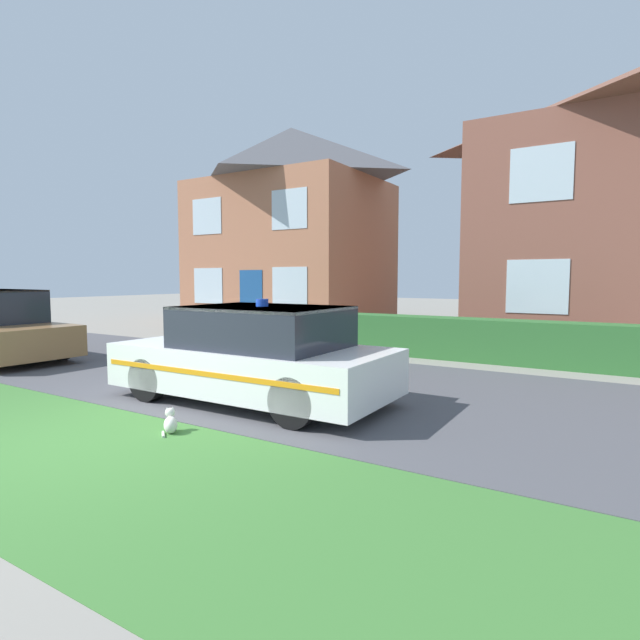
% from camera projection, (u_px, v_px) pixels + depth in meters
% --- Properties ---
extents(ground_plane, '(80.00, 80.00, 0.00)m').
position_uv_depth(ground_plane, '(79.00, 442.00, 5.56)').
color(ground_plane, gray).
extents(road_strip, '(28.00, 5.61, 0.01)m').
position_uv_depth(road_strip, '(285.00, 380.00, 8.87)').
color(road_strip, '#4C4C51').
rests_on(road_strip, ground).
extents(lawn_verge, '(28.00, 2.76, 0.01)m').
position_uv_depth(lawn_verge, '(56.00, 448.00, 5.33)').
color(lawn_verge, '#3D7533').
rests_on(lawn_verge, ground).
extents(garden_hedge, '(10.00, 0.76, 0.93)m').
position_uv_depth(garden_hedge, '(397.00, 335.00, 11.98)').
color(garden_hedge, '#2D662D').
rests_on(garden_hedge, ground).
extents(police_car, '(4.20, 1.89, 1.51)m').
position_uv_depth(police_car, '(255.00, 355.00, 7.31)').
color(police_car, black).
rests_on(police_car, road_strip).
extents(cat, '(0.28, 0.32, 0.29)m').
position_uv_depth(cat, '(170.00, 423.00, 5.88)').
color(cat, silver).
rests_on(cat, ground).
extents(house_left, '(7.02, 5.78, 7.62)m').
position_uv_depth(house_left, '(292.00, 225.00, 19.57)').
color(house_left, '#A86B4C').
rests_on(house_left, ground).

